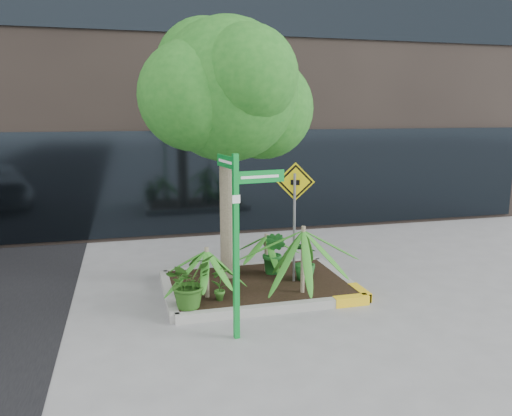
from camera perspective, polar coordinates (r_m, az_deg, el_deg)
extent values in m
plane|color=gray|center=(8.79, -0.51, -10.09)|extent=(80.00, 80.00, 0.00)
cube|color=#9E9E99|center=(10.09, -1.38, -6.82)|extent=(3.20, 0.15, 0.15)
cube|color=#9E9E99|center=(8.10, 2.31, -11.42)|extent=(3.20, 0.15, 0.15)
cube|color=#9E9E99|center=(8.83, -9.97, -9.64)|extent=(0.15, 2.20, 0.15)
cube|color=#9E9E99|center=(9.60, 9.60, -7.92)|extent=(0.15, 2.20, 0.15)
cube|color=yellow|center=(8.55, 10.81, -10.38)|extent=(0.60, 0.17, 0.15)
cube|color=black|center=(9.07, 0.25, -8.60)|extent=(3.05, 2.05, 0.06)
cylinder|color=gray|center=(9.05, -3.13, 0.75)|extent=(0.33, 0.33, 3.11)
cylinder|color=gray|center=(8.94, -2.55, 7.99)|extent=(0.59, 0.17, 1.01)
sphere|color=#1E621C|center=(8.92, -3.26, 13.31)|extent=(2.49, 2.49, 2.49)
sphere|color=#1E621C|center=(9.38, 0.80, 11.31)|extent=(1.87, 1.87, 1.87)
sphere|color=#1E621C|center=(8.60, -7.13, 12.64)|extent=(1.87, 1.87, 1.87)
sphere|color=#1E621C|center=(8.37, -0.95, 14.90)|extent=(1.66, 1.66, 1.66)
sphere|color=#1E621C|center=(9.40, -5.88, 15.68)|extent=(1.76, 1.76, 1.76)
cylinder|color=gray|center=(8.42, 5.38, -5.89)|extent=(0.07, 0.07, 1.15)
cylinder|color=gray|center=(8.25, -5.63, -7.34)|extent=(0.07, 0.07, 0.85)
cylinder|color=gray|center=(9.52, 1.17, -5.14)|extent=(0.07, 0.07, 0.74)
imported|color=#255217|center=(7.89, -7.72, -8.36)|extent=(1.04, 1.04, 0.82)
imported|color=#1C5F21|center=(9.12, 5.62, -6.05)|extent=(0.55, 0.55, 0.70)
imported|color=#316C21|center=(8.16, -4.13, -8.55)|extent=(0.36, 0.36, 0.57)
imported|color=#1C6121|center=(9.36, 2.08, -5.12)|extent=(0.64, 0.64, 0.83)
cube|color=#0D922F|center=(6.86, -2.30, -4.70)|extent=(0.08, 0.08, 2.61)
cube|color=#0D922F|center=(6.79, 0.44, 3.60)|extent=(0.72, 0.13, 0.17)
cube|color=#0D922F|center=(6.97, -3.41, 5.31)|extent=(0.13, 0.72, 0.17)
cube|color=white|center=(6.78, 0.47, 3.58)|extent=(0.55, 0.08, 0.04)
cube|color=white|center=(6.97, -3.52, 5.31)|extent=(0.08, 0.55, 0.04)
cube|color=white|center=(6.67, -2.27, 1.01)|extent=(0.11, 0.02, 0.11)
cylinder|color=slate|center=(8.74, 4.39, -2.40)|extent=(0.14, 0.26, 1.98)
cube|color=yellow|center=(8.56, 4.52, 3.02)|extent=(0.63, 0.26, 0.67)
cube|color=black|center=(8.55, 4.54, 3.01)|extent=(0.55, 0.22, 0.59)
cube|color=yellow|center=(8.55, 4.55, 3.00)|extent=(0.47, 0.19, 0.50)
cube|color=black|center=(8.54, 4.50, 2.93)|extent=(0.15, 0.06, 0.09)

